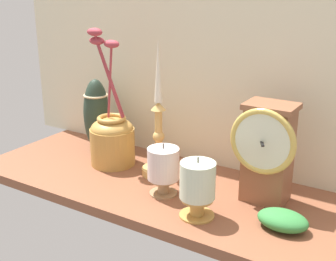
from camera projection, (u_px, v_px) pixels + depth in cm
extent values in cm
cube|color=brown|center=(166.00, 189.00, 110.36)|extent=(100.00, 36.00, 2.40)
cube|color=beige|center=(205.00, 41.00, 114.30)|extent=(120.00, 2.00, 65.00)
cube|color=brown|center=(268.00, 156.00, 99.36)|extent=(9.72, 7.36, 21.28)
cube|color=brown|center=(272.00, 106.00, 95.73)|extent=(10.89, 8.25, 1.20)
torus|color=#D2B251|center=(262.00, 142.00, 94.63)|extent=(14.56, 1.32, 14.56)
cylinder|color=silver|center=(262.00, 142.00, 94.55)|extent=(12.18, 0.40, 12.18)
cube|color=black|center=(262.00, 142.00, 94.31)|extent=(2.63, 4.40, 0.30)
cylinder|color=#DBA859|center=(159.00, 171.00, 115.55)|extent=(8.65, 8.65, 1.80)
cylinder|color=#DBA859|center=(159.00, 139.00, 112.79)|extent=(1.85, 1.85, 15.29)
sphere|color=#DBA859|center=(159.00, 136.00, 112.55)|extent=(2.96, 2.96, 2.96)
cone|color=#DBA859|center=(158.00, 106.00, 110.01)|extent=(3.69, 3.69, 2.00)
cone|color=silver|center=(158.00, 71.00, 107.23)|extent=(2.00, 2.00, 15.20)
cylinder|color=#BA8940|center=(113.00, 146.00, 120.83)|extent=(11.85, 11.85, 9.87)
ellipsoid|color=#BA8940|center=(112.00, 129.00, 119.24)|extent=(11.25, 11.25, 5.63)
torus|color=#BA8940|center=(111.00, 119.00, 118.33)|extent=(7.69, 7.69, 1.17)
cylinder|color=#A33741|center=(110.00, 81.00, 115.11)|extent=(6.81, 1.88, 19.17)
ellipsoid|color=#A33741|center=(97.00, 41.00, 112.96)|extent=(4.40, 2.80, 2.00)
cylinder|color=#A33741|center=(110.00, 82.00, 115.18)|extent=(3.31, 1.45, 19.43)
ellipsoid|color=#A33741|center=(111.00, 44.00, 111.01)|extent=(4.40, 2.80, 2.00)
cylinder|color=#A33741|center=(110.00, 77.00, 114.74)|extent=(6.39, 3.67, 21.51)
ellipsoid|color=#A33741|center=(95.00, 32.00, 111.41)|extent=(4.40, 2.80, 2.00)
cylinder|color=#A5815A|center=(163.00, 187.00, 104.83)|extent=(2.60, 2.60, 3.51)
cylinder|color=#A5815A|center=(163.00, 192.00, 105.27)|extent=(6.50, 6.50, 0.80)
cylinder|color=#A5815A|center=(163.00, 180.00, 104.27)|extent=(5.85, 5.85, 0.60)
cylinder|color=silver|center=(163.00, 164.00, 102.96)|extent=(7.29, 7.29, 7.34)
cylinder|color=black|center=(163.00, 146.00, 101.58)|extent=(0.30, 0.30, 1.20)
cylinder|color=#BE8F44|center=(197.00, 207.00, 94.97)|extent=(2.99, 2.99, 3.98)
cylinder|color=#BE8F44|center=(197.00, 214.00, 95.48)|extent=(7.47, 7.47, 0.80)
cylinder|color=#BE8F44|center=(197.00, 199.00, 94.32)|extent=(6.73, 6.73, 0.60)
cylinder|color=beige|center=(198.00, 180.00, 92.94)|extent=(7.44, 7.44, 7.76)
cylinder|color=black|center=(198.00, 160.00, 91.50)|extent=(0.30, 0.30, 1.20)
ellipsoid|color=#26372A|center=(97.00, 115.00, 128.95)|extent=(7.45, 7.45, 20.91)
torus|color=#CCB78C|center=(96.00, 95.00, 127.06)|extent=(6.93, 6.93, 0.60)
ellipsoid|color=#327D3A|center=(283.00, 220.00, 90.22)|extent=(10.32, 7.22, 3.80)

